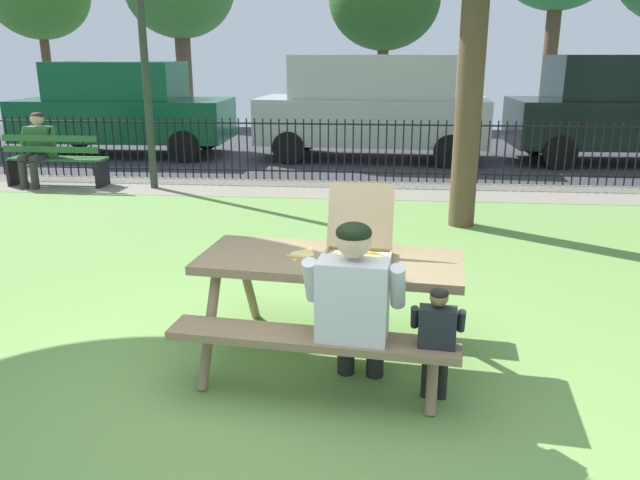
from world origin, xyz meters
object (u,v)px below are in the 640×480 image
at_px(person_on_park_bench, 37,146).
at_px(adult_at_table, 355,303).
at_px(picnic_table_foreground, 330,281).
at_px(pizza_slice_on_table, 301,254).
at_px(parked_car_center, 372,105).
at_px(park_bench_left, 56,161).
at_px(parked_car_right, 633,107).
at_px(parked_car_left, 123,107).
at_px(child_at_table, 437,335).
at_px(pizza_box_open, 358,246).
at_px(lamp_post_walkway, 142,27).

bearing_deg(person_on_park_bench, adult_at_table, -48.55).
bearing_deg(picnic_table_foreground, person_on_park_bench, 132.95).
bearing_deg(pizza_slice_on_table, parked_car_center, 87.74).
relative_size(picnic_table_foreground, park_bench_left, 1.21).
xyz_separation_m(adult_at_table, parked_car_right, (5.04, 9.42, 0.44)).
bearing_deg(parked_car_left, parked_car_right, 0.00).
distance_m(park_bench_left, parked_car_center, 6.10).
xyz_separation_m(child_at_table, parked_car_left, (-5.80, 9.50, 0.50)).
bearing_deg(parked_car_left, person_on_park_bench, -92.82).
height_order(picnic_table_foreground, pizza_box_open, pizza_box_open).
bearing_deg(person_on_park_bench, parked_car_left, 87.18).
bearing_deg(park_bench_left, lamp_post_walkway, -0.85).
distance_m(child_at_table, parked_car_left, 11.14).
distance_m(adult_at_table, lamp_post_walkway, 7.32).
relative_size(adult_at_table, park_bench_left, 0.74).
relative_size(picnic_table_foreground, parked_car_center, 0.41).
xyz_separation_m(park_bench_left, lamp_post_walkway, (1.64, -0.02, 2.08)).
bearing_deg(picnic_table_foreground, pizza_slice_on_table, 169.11).
distance_m(adult_at_table, parked_car_center, 9.43).
bearing_deg(pizza_slice_on_table, parked_car_left, 119.00).
height_order(adult_at_table, person_on_park_bench, same).
relative_size(person_on_park_bench, lamp_post_walkway, 0.29).
relative_size(lamp_post_walkway, parked_car_right, 0.88).
distance_m(parked_car_center, parked_car_right, 5.09).
height_order(pizza_slice_on_table, park_bench_left, park_bench_left).
xyz_separation_m(pizza_box_open, lamp_post_walkway, (-3.52, 5.63, 1.63)).
bearing_deg(picnic_table_foreground, parked_car_right, 59.50).
height_order(adult_at_table, parked_car_left, parked_car_left).
distance_m(picnic_table_foreground, parked_car_center, 8.91).
distance_m(adult_at_table, park_bench_left, 8.05).
bearing_deg(parked_car_left, pizza_slice_on_table, -61.00).
bearing_deg(picnic_table_foreground, child_at_table, -41.36).
distance_m(child_at_table, parked_car_center, 9.53).
distance_m(person_on_park_bench, parked_car_right, 11.00).
bearing_deg(child_at_table, adult_at_table, 170.52).
bearing_deg(parked_car_center, picnic_table_foreground, -90.93).
bearing_deg(pizza_box_open, pizza_slice_on_table, 173.26).
bearing_deg(pizza_slice_on_table, picnic_table_foreground, -10.89).
xyz_separation_m(parked_car_left, parked_car_center, (5.26, 0.00, 0.09)).
relative_size(adult_at_table, parked_car_left, 0.27).
bearing_deg(person_on_park_bench, pizza_slice_on_table, -47.98).
distance_m(pizza_slice_on_table, parked_car_center, 8.87).
xyz_separation_m(pizza_slice_on_table, park_bench_left, (-4.76, 5.60, -0.36)).
xyz_separation_m(pizza_slice_on_table, person_on_park_bench, (-5.07, 5.62, -0.12)).
bearing_deg(parked_car_center, parked_car_right, 0.00).
relative_size(person_on_park_bench, parked_car_center, 0.25).
relative_size(child_at_table, parked_car_left, 0.19).
bearing_deg(lamp_post_walkway, adult_at_table, -60.18).
bearing_deg(child_at_table, lamp_post_walkway, 122.83).
distance_m(pizza_box_open, person_on_park_bench, 7.88).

